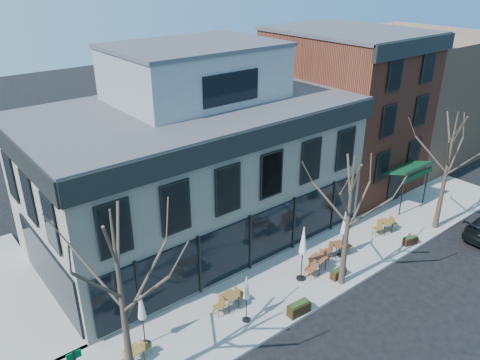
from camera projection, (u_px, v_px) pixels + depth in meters
ground at (249, 271)px, 25.36m from camera, size 120.00×120.00×0.00m
sidewalk_front at (319, 266)px, 25.66m from camera, size 33.50×4.70×0.15m
corner_building at (194, 163)px, 27.00m from camera, size 18.39×10.39×11.10m
red_brick_building at (343, 108)px, 33.90m from camera, size 8.20×11.78×11.18m
bg_building at (408, 93)px, 40.57m from camera, size 12.00×12.00×10.00m
tree_corner at (123, 304)px, 16.49m from camera, size 3.93×3.98×7.92m
tree_mid at (348, 221)px, 22.72m from camera, size 3.50×3.55×7.04m
tree_right at (447, 170)px, 27.74m from camera, size 3.72×3.77×7.48m
cafe_set_0 at (135, 354)px, 19.24m from camera, size 1.60×0.73×0.82m
cafe_set_1 at (230, 300)px, 22.23m from camera, size 1.81×0.75×0.95m
cafe_set_3 at (318, 263)px, 24.91m from camera, size 2.04×0.94×1.05m
cafe_set_4 at (338, 248)px, 26.29m from camera, size 1.84×1.03×0.95m
cafe_set_5 at (385, 225)px, 28.57m from camera, size 1.84×0.85×0.95m
umbrella_0 at (141, 308)px, 19.47m from camera, size 0.45×0.45×2.82m
umbrella_1 at (246, 290)px, 20.94m from camera, size 0.40×0.40×2.48m
umbrella_2 at (303, 243)px, 23.59m from camera, size 0.50×0.50×3.14m
umbrella_3 at (344, 225)px, 25.61m from camera, size 0.46×0.46×2.87m
planter_1 at (299, 308)px, 21.96m from camera, size 1.17×0.55×0.64m
planter_2 at (338, 273)px, 24.54m from camera, size 0.94×0.40×0.52m
planter_3 at (410, 241)px, 27.44m from camera, size 0.95×0.59×0.50m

